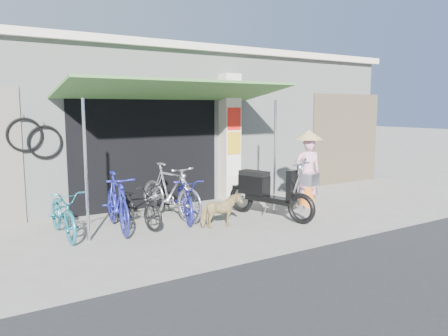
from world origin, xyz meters
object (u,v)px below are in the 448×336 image
bike_navy (185,198)px  street_dog (221,211)px  bike_blue (117,202)px  moped (268,191)px  bike_teal (63,213)px  bike_silver (170,191)px  bike_black (137,204)px  nun (308,169)px

bike_navy → street_dog: bike_navy is taller
bike_blue → moped: moped is taller
bike_teal → bike_navy: 2.30m
street_dog → moped: bearing=-78.5°
bike_teal → bike_silver: bike_silver is taller
bike_blue → bike_navy: bike_blue is taller
bike_black → street_dog: bike_black is taller
street_dog → moped: moped is taller
bike_black → moped: bearing=-29.2°
moped → bike_black: bearing=145.5°
bike_silver → nun: size_ratio=1.08×
bike_silver → bike_black: bearing=179.6°
bike_silver → bike_navy: bearing=-60.2°
bike_blue → bike_black: bearing=18.3°
bike_silver → moped: (1.71, -0.94, -0.03)m
bike_blue → bike_navy: 1.39m
bike_black → bike_navy: size_ratio=0.97×
bike_blue → nun: nun is taller
bike_silver → moped: 1.95m
moped → street_dog: bearing=171.1°
nun → bike_navy: bearing=24.8°
street_dog → bike_navy: bearing=20.7°
bike_blue → moped: bearing=-7.0°
bike_teal → bike_blue: 0.93m
bike_blue → moped: 2.96m
bike_silver → street_dog: bearing=-79.5°
bike_teal → bike_blue: size_ratio=0.92×
bike_black → bike_silver: bearing=1.0°
bike_teal → nun: nun is taller
bike_black → moped: (2.47, -0.76, 0.12)m
bike_black → bike_silver: 0.80m
bike_blue → bike_black: (0.41, 0.09, -0.11)m
street_dog → nun: size_ratio=0.44×
bike_black → moped: size_ratio=0.78×
bike_silver → street_dog: bike_silver is taller
bike_black → bike_silver: bike_silver is taller
street_dog → bike_black: bearing=56.2°
street_dog → nun: bearing=-75.8°
bike_teal → bike_blue: (0.92, -0.09, 0.10)m
bike_teal → street_dog: (2.58, -0.95, -0.11)m
bike_blue → street_dog: 1.88m
bike_blue → bike_teal: bearing=-179.6°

